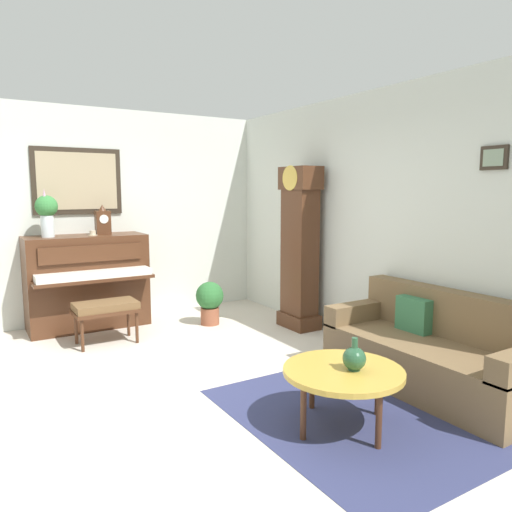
{
  "coord_description": "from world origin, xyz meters",
  "views": [
    {
      "loc": [
        4.01,
        -1.51,
        1.73
      ],
      "look_at": [
        -0.43,
        1.22,
        1.02
      ],
      "focal_mm": 34.0,
      "sensor_mm": 36.0,
      "label": 1
    }
  ],
  "objects": [
    {
      "name": "teacup",
      "position": [
        -2.19,
        -0.09,
        1.2
      ],
      "size": [
        0.12,
        0.12,
        0.06
      ],
      "color": "beige",
      "rests_on": "piano"
    },
    {
      "name": "potted_plant",
      "position": [
        -1.54,
        1.2,
        0.32
      ],
      "size": [
        0.36,
        0.36,
        0.56
      ],
      "color": "#935138",
      "rests_on": "ground_plane"
    },
    {
      "name": "couch",
      "position": [
        1.32,
        1.97,
        0.31
      ],
      "size": [
        1.9,
        0.8,
        0.84
      ],
      "color": "brown",
      "rests_on": "ground_plane"
    },
    {
      "name": "area_rug",
      "position": [
        1.39,
        0.93,
        0.0
      ],
      "size": [
        2.1,
        1.5,
        0.01
      ],
      "primitive_type": "cube",
      "color": "navy",
      "rests_on": "ground_plane"
    },
    {
      "name": "ground_plane",
      "position": [
        0.0,
        0.0,
        -0.05
      ],
      "size": [
        6.4,
        6.0,
        0.1
      ],
      "primitive_type": "cube",
      "color": "beige"
    },
    {
      "name": "piano",
      "position": [
        -2.23,
        -0.17,
        0.6
      ],
      "size": [
        0.87,
        1.44,
        1.17
      ],
      "color": "#4C2B19",
      "rests_on": "ground_plane"
    },
    {
      "name": "grandfather_clock",
      "position": [
        -0.83,
        2.1,
        0.96
      ],
      "size": [
        0.52,
        0.34,
        2.03
      ],
      "color": "#4C2B19",
      "rests_on": "ground_plane"
    },
    {
      "name": "flower_vase",
      "position": [
        -2.23,
        -0.6,
        1.49
      ],
      "size": [
        0.26,
        0.26,
        0.58
      ],
      "color": "silver",
      "rests_on": "piano"
    },
    {
      "name": "mantel_clock",
      "position": [
        -2.23,
        0.05,
        1.35
      ],
      "size": [
        0.13,
        0.18,
        0.38
      ],
      "color": "#4C2B19",
      "rests_on": "piano"
    },
    {
      "name": "wall_back",
      "position": [
        0.01,
        2.4,
        1.4
      ],
      "size": [
        5.3,
        0.13,
        2.8
      ],
      "color": "silver",
      "rests_on": "ground_plane"
    },
    {
      "name": "wall_left",
      "position": [
        -2.6,
        -0.0,
        1.41
      ],
      "size": [
        0.13,
        4.9,
        2.8
      ],
      "color": "silver",
      "rests_on": "ground_plane"
    },
    {
      "name": "piano_bench",
      "position": [
        -1.43,
        -0.16,
        0.41
      ],
      "size": [
        0.42,
        0.7,
        0.48
      ],
      "color": "#4C2B19",
      "rests_on": "ground_plane"
    },
    {
      "name": "coffee_table",
      "position": [
        1.46,
        0.8,
        0.41
      ],
      "size": [
        0.88,
        0.88,
        0.44
      ],
      "color": "gold",
      "rests_on": "ground_plane"
    },
    {
      "name": "green_jug",
      "position": [
        1.52,
        0.85,
        0.53
      ],
      "size": [
        0.17,
        0.17,
        0.24
      ],
      "color": "#234C33",
      "rests_on": "coffee_table"
    }
  ]
}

